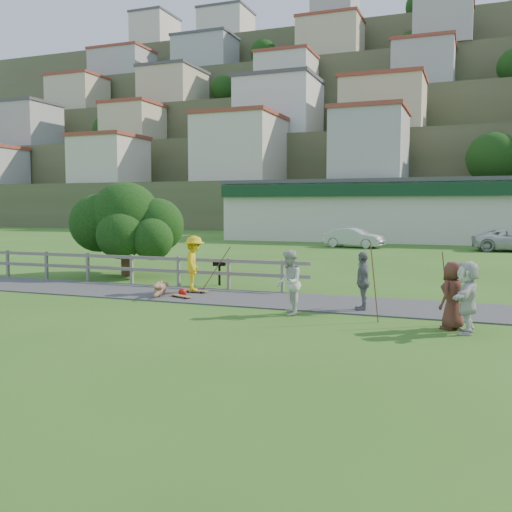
% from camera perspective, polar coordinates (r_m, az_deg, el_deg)
% --- Properties ---
extents(ground, '(260.00, 260.00, 0.00)m').
position_cam_1_polar(ground, '(17.31, -7.09, -4.76)').
color(ground, '#325D1A').
rests_on(ground, ground).
extents(path, '(34.00, 3.00, 0.04)m').
position_cam_1_polar(path, '(18.63, -4.94, -3.98)').
color(path, '#3A3A3C').
rests_on(path, ground).
extents(fence, '(15.05, 0.10, 1.10)m').
position_cam_1_polar(fence, '(22.39, -13.66, -0.78)').
color(fence, slate).
rests_on(fence, ground).
extents(strip_mall, '(32.50, 10.75, 5.10)m').
position_cam_1_polar(strip_mall, '(50.19, 16.16, 4.41)').
color(strip_mall, beige).
rests_on(strip_mall, ground).
extents(hillside, '(220.00, 67.00, 47.50)m').
position_cam_1_polar(hillside, '(107.32, 16.57, 10.94)').
color(hillside, '#475431').
rests_on(hillside, ground).
extents(skater_rider, '(1.11, 1.37, 1.84)m').
position_cam_1_polar(skater_rider, '(19.16, -6.20, -1.03)').
color(skater_rider, yellow).
rests_on(skater_rider, ground).
extents(skater_fallen, '(1.56, 0.77, 0.55)m').
position_cam_1_polar(skater_fallen, '(18.68, -9.50, -3.21)').
color(skater_fallen, tan).
rests_on(skater_fallen, ground).
extents(spectator_a, '(0.88, 1.01, 1.75)m').
position_cam_1_polar(spectator_a, '(15.33, 3.31, -2.68)').
color(spectator_a, silver).
rests_on(spectator_a, ground).
extents(spectator_b, '(0.66, 1.05, 1.67)m').
position_cam_1_polar(spectator_b, '(16.17, 10.63, -2.50)').
color(spectator_b, slate).
rests_on(spectator_b, ground).
extents(spectator_c, '(0.83, 0.94, 1.62)m').
position_cam_1_polar(spectator_c, '(14.32, 19.06, -3.76)').
color(spectator_c, '#592E23').
rests_on(spectator_c, ground).
extents(spectator_d, '(0.63, 1.60, 1.69)m').
position_cam_1_polar(spectator_d, '(13.95, 20.37, -3.88)').
color(spectator_d, silver).
rests_on(spectator_d, ground).
extents(car_silver, '(4.45, 2.34, 1.40)m').
position_cam_1_polar(car_silver, '(41.01, 9.74, 1.82)').
color(car_silver, '#B3B4BB').
rests_on(car_silver, ground).
extents(tree, '(4.69, 4.69, 3.23)m').
position_cam_1_polar(tree, '(24.66, -12.88, 1.83)').
color(tree, black).
rests_on(tree, ground).
extents(bbq, '(0.53, 0.46, 0.97)m').
position_cam_1_polar(bbq, '(21.11, -3.67, -1.64)').
color(bbq, black).
rests_on(bbq, ground).
extents(longboard_rider, '(0.99, 0.34, 0.11)m').
position_cam_1_polar(longboard_rider, '(19.27, -6.18, -3.59)').
color(longboard_rider, brown).
rests_on(longboard_rider, ground).
extents(longboard_fallen, '(0.85, 0.52, 0.09)m').
position_cam_1_polar(longboard_fallen, '(18.25, -7.47, -4.11)').
color(longboard_fallen, brown).
rests_on(longboard_fallen, ground).
extents(helmet, '(0.27, 0.27, 0.27)m').
position_cam_1_polar(helmet, '(18.72, -7.37, -3.61)').
color(helmet, '#B2100C').
rests_on(helmet, ground).
extents(pole_rider, '(0.03, 0.03, 1.92)m').
position_cam_1_polar(pole_rider, '(19.26, -4.07, -0.86)').
color(pole_rider, brown).
rests_on(pole_rider, ground).
extents(pole_spec_left, '(0.03, 0.03, 2.00)m').
position_cam_1_polar(pole_spec_left, '(14.65, 11.75, -2.65)').
color(pole_spec_left, brown).
rests_on(pole_spec_left, ground).
extents(pole_spec_right, '(0.03, 0.03, 1.82)m').
position_cam_1_polar(pole_spec_right, '(14.76, 18.46, -3.10)').
color(pole_spec_right, brown).
rests_on(pole_spec_right, ground).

